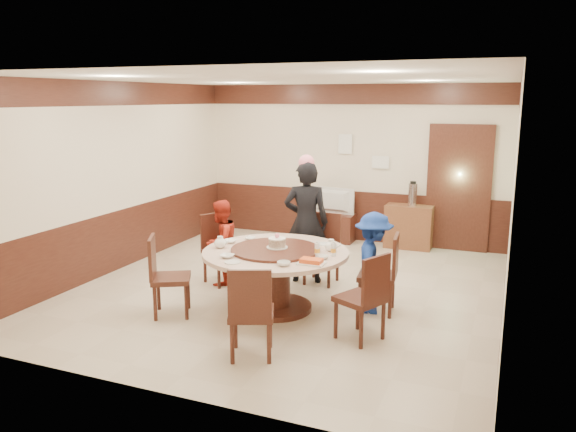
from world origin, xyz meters
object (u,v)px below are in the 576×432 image
at_px(person_standing, 306,222).
at_px(shrimp_platter, 311,262).
at_px(person_blue, 373,263).
at_px(television, 331,201).
at_px(birthday_cake, 277,243).
at_px(thermos, 413,195).
at_px(side_cabinet, 409,227).
at_px(banquet_table, 276,268).
at_px(tv_stand, 331,227).
at_px(person_red, 221,243).

distance_m(person_standing, shrimp_platter, 1.67).
bearing_deg(person_blue, television, 10.60).
bearing_deg(television, person_standing, 106.94).
distance_m(person_standing, television, 2.38).
relative_size(birthday_cake, thermos, 0.68).
height_order(person_standing, birthday_cake, person_standing).
distance_m(person_blue, television, 3.49).
bearing_deg(person_standing, person_blue, 129.98).
relative_size(shrimp_platter, side_cabinet, 0.38).
xyz_separation_m(banquet_table, side_cabinet, (0.99, 3.55, -0.16)).
height_order(birthday_cake, thermos, thermos).
bearing_deg(thermos, side_cabinet, 180.00).
distance_m(birthday_cake, tv_stand, 3.56).
xyz_separation_m(person_blue, television, (-1.53, 3.14, 0.12)).
distance_m(person_red, person_blue, 2.22).
relative_size(person_red, thermos, 3.13).
relative_size(person_standing, thermos, 4.51).
bearing_deg(banquet_table, person_red, 150.36).
height_order(person_red, side_cabinet, person_red).
bearing_deg(birthday_cake, side_cabinet, 74.45).
bearing_deg(side_cabinet, person_red, -125.38).
xyz_separation_m(person_standing, birthday_cake, (0.05, -1.15, -0.02)).
bearing_deg(birthday_cake, thermos, 73.84).
height_order(shrimp_platter, tv_stand, shrimp_platter).
bearing_deg(person_blue, person_red, 68.36).
xyz_separation_m(birthday_cake, television, (-0.42, 3.49, -0.11)).
bearing_deg(thermos, tv_stand, -178.81).
distance_m(tv_stand, thermos, 1.60).
bearing_deg(person_standing, tv_stand, -96.30).
bearing_deg(birthday_cake, shrimp_platter, -34.53).
xyz_separation_m(person_blue, birthday_cake, (-1.11, -0.35, 0.23)).
bearing_deg(banquet_table, person_blue, 18.86).
bearing_deg(tv_stand, person_blue, -63.99).
height_order(person_red, birthday_cake, person_red).
bearing_deg(person_blue, birthday_cake, 92.15).
bearing_deg(person_red, birthday_cake, 68.09).
relative_size(person_standing, birthday_cake, 6.66).
bearing_deg(tv_stand, banquet_table, -83.24).
relative_size(banquet_table, person_standing, 1.03).
distance_m(person_red, side_cabinet, 3.60).
relative_size(banquet_table, tv_stand, 2.08).
bearing_deg(television, banquet_table, 104.57).
bearing_deg(person_red, side_cabinet, 150.98).
bearing_deg(person_red, thermos, 150.46).
bearing_deg(thermos, birthday_cake, -106.16).
bearing_deg(thermos, shrimp_platter, -96.35).
bearing_deg(shrimp_platter, person_blue, 55.13).
distance_m(banquet_table, person_blue, 1.18).
distance_m(person_standing, person_blue, 1.42).
xyz_separation_m(tv_stand, thermos, (1.44, 0.03, 0.69)).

